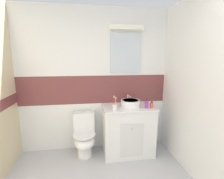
# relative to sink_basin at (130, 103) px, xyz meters

# --- Properties ---
(wall_back_tiled) EXTENTS (3.20, 0.20, 2.50)m
(wall_back_tiled) POSITION_rel_sink_basin_xyz_m (-0.58, 0.33, 0.35)
(wall_back_tiled) COLOR white
(wall_back_tiled) RESTS_ON ground_plane
(wall_right_plain) EXTENTS (0.10, 3.48, 2.50)m
(wall_right_plain) POSITION_rel_sink_basin_xyz_m (0.76, -0.91, 0.34)
(wall_right_plain) COLOR white
(wall_right_plain) RESTS_ON ground_plane
(vanity_cabinet) EXTENTS (0.86, 0.57, 0.85)m
(vanity_cabinet) POSITION_rel_sink_basin_xyz_m (-0.03, 0.01, -0.48)
(vanity_cabinet) COLOR white
(vanity_cabinet) RESTS_ON ground_plane
(sink_basin) EXTENTS (0.32, 0.37, 0.17)m
(sink_basin) POSITION_rel_sink_basin_xyz_m (0.00, 0.00, 0.00)
(sink_basin) COLOR white
(sink_basin) RESTS_ON vanity_cabinet
(toilet) EXTENTS (0.37, 0.50, 0.75)m
(toilet) POSITION_rel_sink_basin_xyz_m (-0.78, 0.04, -0.56)
(toilet) COLOR white
(toilet) RESTS_ON ground_plane
(toothbrush_cup) EXTENTS (0.07, 0.07, 0.23)m
(toothbrush_cup) POSITION_rel_sink_basin_xyz_m (-0.29, -0.14, -0.01)
(toothbrush_cup) COLOR white
(toothbrush_cup) RESTS_ON vanity_cabinet
(soap_dispenser) EXTENTS (0.06, 0.06, 0.16)m
(soap_dispenser) POSITION_rel_sink_basin_xyz_m (0.24, -0.12, -0.00)
(soap_dispenser) COLOR #993F99
(soap_dispenser) RESTS_ON vanity_cabinet
(perfume_flask_small) EXTENTS (0.04, 0.03, 0.11)m
(perfume_flask_small) POSITION_rel_sink_basin_xyz_m (0.32, -0.13, -0.01)
(perfume_flask_small) COLOR #D84C33
(perfume_flask_small) RESTS_ON vanity_cabinet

